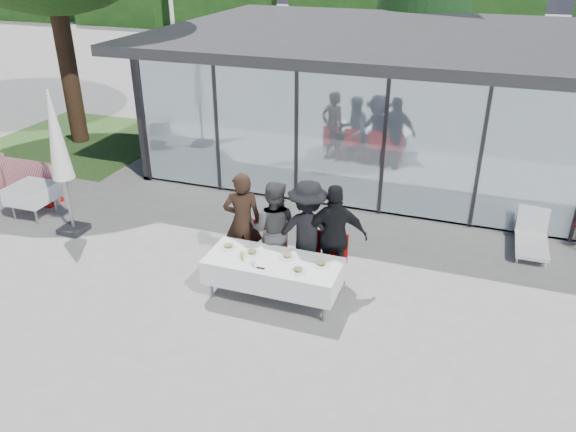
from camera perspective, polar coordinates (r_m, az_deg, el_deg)
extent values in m
plane|color=gray|center=(9.54, -1.78, -9.04)|extent=(90.00, 90.00, 0.00)
cube|color=gray|center=(16.20, 15.35, 5.67)|extent=(14.00, 8.00, 0.10)
cube|color=black|center=(19.54, 17.07, 13.69)|extent=(14.00, 0.20, 3.20)
cube|color=black|center=(17.54, -7.52, 13.23)|extent=(0.20, 8.00, 3.20)
cube|color=silver|center=(11.95, 14.33, 6.37)|extent=(13.60, 0.06, 3.10)
cube|color=#2D2D30|center=(15.01, 16.73, 16.89)|extent=(14.80, 8.80, 0.24)
cube|color=#262628|center=(14.17, -14.37, 9.49)|extent=(0.08, 0.10, 3.10)
cube|color=#262628|center=(13.22, -7.20, 8.91)|extent=(0.08, 0.10, 3.10)
cube|color=#262628|center=(12.51, 0.89, 8.08)|extent=(0.08, 0.10, 3.10)
cube|color=#262628|center=(12.06, 9.73, 7.00)|extent=(0.08, 0.10, 3.10)
cube|color=#262628|center=(11.92, 18.97, 5.69)|extent=(0.08, 0.10, 3.10)
cube|color=#AD0F0B|center=(15.02, 5.42, 6.51)|extent=(0.45, 0.45, 0.90)
cube|color=#AD0F0B|center=(15.22, 11.41, 6.37)|extent=(0.45, 0.45, 0.90)
cube|color=#AD0F0B|center=(14.64, 20.77, 4.34)|extent=(0.45, 0.45, 0.90)
cube|color=#153611|center=(35.39, 19.20, 19.66)|extent=(6.50, 2.00, 4.40)
cube|color=white|center=(9.42, -1.51, -5.59)|extent=(2.26, 0.96, 0.42)
cylinder|color=gray|center=(9.61, -7.86, -6.46)|extent=(0.06, 0.06, 0.71)
cylinder|color=gray|center=(8.98, 3.74, -8.83)|extent=(0.06, 0.06, 0.71)
cylinder|color=gray|center=(10.14, -6.09, -4.46)|extent=(0.06, 0.06, 0.71)
cylinder|color=gray|center=(9.55, 4.92, -6.53)|extent=(0.06, 0.06, 0.71)
imported|color=black|center=(10.12, -4.63, -0.60)|extent=(0.88, 0.88, 1.89)
cube|color=#AD0F0B|center=(10.28, -4.74, -3.30)|extent=(0.44, 0.44, 0.05)
cube|color=#AD0F0B|center=(10.32, -4.35, -1.58)|extent=(0.44, 0.04, 0.55)
cylinder|color=#AD0F0B|center=(10.33, -6.01, -4.73)|extent=(0.04, 0.04, 0.43)
cylinder|color=#AD0F0B|center=(10.20, -4.17, -5.09)|extent=(0.04, 0.04, 0.43)
cylinder|color=#AD0F0B|center=(10.61, -5.19, -3.78)|extent=(0.04, 0.04, 0.43)
cylinder|color=#AD0F0B|center=(10.48, -3.40, -4.12)|extent=(0.04, 0.04, 0.43)
imported|color=#454545|center=(9.94, -1.47, -1.33)|extent=(0.97, 0.97, 1.81)
cube|color=#AD0F0B|center=(10.08, -1.64, -3.87)|extent=(0.44, 0.44, 0.05)
cube|color=#AD0F0B|center=(10.12, -1.25, -2.11)|extent=(0.44, 0.04, 0.55)
cylinder|color=#AD0F0B|center=(10.12, -2.95, -5.33)|extent=(0.04, 0.04, 0.43)
cylinder|color=#AD0F0B|center=(10.00, -1.03, -5.70)|extent=(0.04, 0.04, 0.43)
cylinder|color=#AD0F0B|center=(10.40, -2.20, -4.35)|extent=(0.04, 0.04, 0.43)
cylinder|color=#AD0F0B|center=(10.29, -0.32, -4.69)|extent=(0.04, 0.04, 0.43)
imported|color=black|center=(9.73, 2.01, -1.67)|extent=(1.42, 1.42, 1.91)
cube|color=#AD0F0B|center=(9.90, 1.80, -4.49)|extent=(0.44, 0.44, 0.05)
cube|color=#AD0F0B|center=(9.94, 2.17, -2.69)|extent=(0.44, 0.04, 0.55)
cylinder|color=#AD0F0B|center=(9.92, 0.46, -5.98)|extent=(0.04, 0.04, 0.43)
cylinder|color=#AD0F0B|center=(9.83, 2.46, -6.35)|extent=(0.04, 0.04, 0.43)
cylinder|color=#AD0F0B|center=(10.21, 1.13, -4.96)|extent=(0.04, 0.04, 0.43)
cylinder|color=#AD0F0B|center=(10.12, 3.07, -5.31)|extent=(0.04, 0.04, 0.43)
imported|color=black|center=(9.62, 4.77, -2.13)|extent=(1.39, 1.39, 1.90)
cube|color=#AD0F0B|center=(9.78, 4.51, -4.96)|extent=(0.44, 0.44, 0.05)
cube|color=#AD0F0B|center=(9.83, 4.87, -3.14)|extent=(0.44, 0.04, 0.55)
cylinder|color=#AD0F0B|center=(9.80, 3.16, -6.48)|extent=(0.04, 0.04, 0.43)
cylinder|color=#AD0F0B|center=(9.73, 5.20, -6.85)|extent=(0.04, 0.04, 0.43)
cylinder|color=#AD0F0B|center=(10.09, 3.75, -5.43)|extent=(0.04, 0.04, 0.43)
cylinder|color=#AD0F0B|center=(10.02, 5.73, -5.78)|extent=(0.04, 0.04, 0.43)
cylinder|color=silver|center=(9.72, -6.07, -3.15)|extent=(0.29, 0.29, 0.01)
ellipsoid|color=#B58A48|center=(9.71, -6.07, -2.98)|extent=(0.15, 0.15, 0.05)
cylinder|color=silver|center=(9.50, -3.66, -3.80)|extent=(0.29, 0.29, 0.01)
ellipsoid|color=#3F5A22|center=(9.49, -3.67, -3.62)|extent=(0.15, 0.15, 0.05)
cylinder|color=silver|center=(9.39, -0.08, -4.16)|extent=(0.29, 0.29, 0.01)
ellipsoid|color=#B58A48|center=(9.37, -0.08, -3.98)|extent=(0.15, 0.15, 0.05)
cylinder|color=silver|center=(9.19, 3.39, -4.95)|extent=(0.29, 0.29, 0.01)
ellipsoid|color=#3F5A22|center=(9.17, 3.40, -4.77)|extent=(0.15, 0.15, 0.05)
cylinder|color=silver|center=(9.01, 1.03, -5.59)|extent=(0.29, 0.29, 0.01)
ellipsoid|color=#3F5A22|center=(8.99, 1.04, -5.41)|extent=(0.15, 0.15, 0.05)
cylinder|color=#8FBE4F|center=(9.32, -4.67, -4.03)|extent=(0.06, 0.06, 0.14)
cylinder|color=silver|center=(9.14, -3.52, -4.80)|extent=(0.07, 0.07, 0.10)
cube|color=black|center=(9.09, -2.80, -5.31)|extent=(0.14, 0.03, 0.01)
cube|color=white|center=(13.40, -24.60, 2.12)|extent=(0.86, 0.86, 0.36)
cylinder|color=gray|center=(13.49, -26.21, 1.00)|extent=(0.05, 0.05, 0.72)
cylinder|color=gray|center=(13.08, -24.34, 0.64)|extent=(0.05, 0.05, 0.72)
cylinder|color=gray|center=(13.87, -24.54, 2.01)|extent=(0.05, 0.05, 0.72)
cylinder|color=gray|center=(13.47, -22.67, 1.69)|extent=(0.05, 0.05, 0.72)
cube|color=black|center=(12.58, -20.93, -1.25)|extent=(0.50, 0.50, 0.12)
cylinder|color=gray|center=(12.08, -21.90, 4.19)|extent=(0.06, 0.06, 2.70)
cone|color=white|center=(11.84, -22.52, 7.58)|extent=(0.44, 0.44, 1.78)
cube|color=red|center=(14.26, -24.69, 3.24)|extent=(1.40, 0.12, 1.00)
cube|color=#AD0F0B|center=(14.76, -25.78, 1.85)|extent=(0.30, 0.45, 0.10)
cube|color=#AD0F0B|center=(14.10, -22.86, 1.34)|extent=(0.30, 0.45, 0.10)
cube|color=#AD0F0B|center=(15.27, -27.03, 2.36)|extent=(0.30, 0.45, 0.10)
cube|color=silver|center=(11.96, 23.48, -2.55)|extent=(0.61, 1.30, 0.08)
cube|color=silver|center=(12.34, 23.62, -0.27)|extent=(0.60, 0.27, 0.54)
cylinder|color=silver|center=(11.50, 22.24, -4.10)|extent=(0.04, 0.04, 0.14)
cylinder|color=silver|center=(11.56, 24.69, -4.45)|extent=(0.04, 0.04, 0.14)
cylinder|color=silver|center=(12.48, 22.19, -1.66)|extent=(0.04, 0.04, 0.14)
cylinder|color=silver|center=(12.53, 24.44, -2.00)|extent=(0.04, 0.04, 0.14)
cylinder|color=#382316|center=(17.76, -21.42, 13.85)|extent=(0.50, 0.50, 4.40)
cylinder|color=#382316|center=(20.86, 12.88, 13.22)|extent=(0.44, 0.44, 2.00)
cube|color=#385926|center=(18.29, -20.30, 7.19)|extent=(5.00, 5.00, 0.02)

